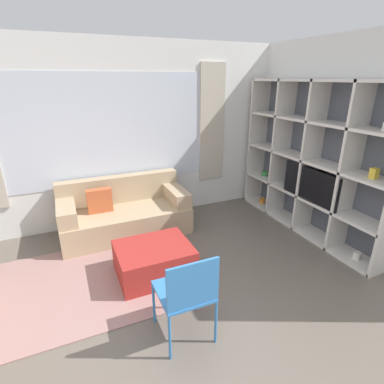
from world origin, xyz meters
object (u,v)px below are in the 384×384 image
Objects in this scene: couch_main at (124,213)px; ottoman at (154,260)px; shelving_unit at (313,161)px; folding_chair at (187,291)px.

couch_main is 1.20m from ottoman.
shelving_unit reaches higher than folding_chair.
shelving_unit is at bearing -153.60° from folding_chair.
folding_chair is (0.07, -2.22, 0.23)m from couch_main.
ottoman is 1.07m from folding_chair.
shelving_unit is 2.81m from folding_chair.
ottoman is at bearing -90.74° from folding_chair.
shelving_unit is at bearing 4.76° from ottoman.
shelving_unit is 2.83m from couch_main.
folding_chair is at bearing -88.12° from couch_main.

